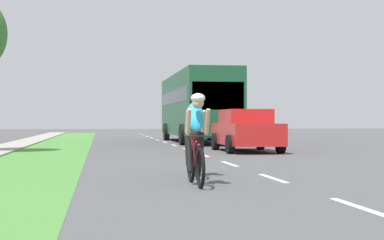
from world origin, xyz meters
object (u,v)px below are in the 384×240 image
Objects in this scene: cyclist_lead at (196,138)px; cyclist_trailing at (194,136)px; sedan_red at (246,130)px; bus_dark_green at (197,104)px.

cyclist_trailing is at bearing 82.70° from cyclist_lead.
bus_dark_green is (-0.24, 9.83, 1.21)m from sedan_red.
bus_dark_green is (3.35, 20.97, 1.17)m from cyclist_lead.
cyclist_lead and cyclist_trailing have the same top height.
cyclist_lead is at bearing -97.30° from cyclist_trailing.
cyclist_lead is at bearing -99.07° from bus_dark_green.
bus_dark_green is at bearing 91.38° from sedan_red.
cyclist_lead is at bearing -107.83° from sedan_red.
cyclist_lead is 1.00× the size of cyclist_trailing.
cyclist_lead is 1.65m from cyclist_trailing.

